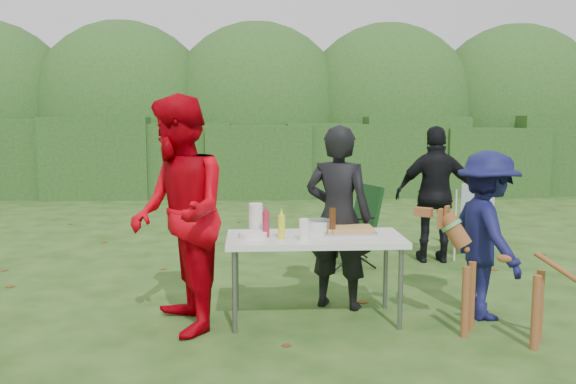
{
  "coord_description": "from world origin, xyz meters",
  "views": [
    {
      "loc": [
        -0.16,
        -5.33,
        1.77
      ],
      "look_at": [
        0.21,
        0.69,
        1.0
      ],
      "focal_mm": 38.0,
      "sensor_mm": 36.0,
      "label": 1
    }
  ],
  "objects": [
    {
      "name": "cup_stack",
      "position": [
        0.27,
        -0.43,
        0.83
      ],
      "size": [
        0.08,
        0.08,
        0.18
      ],
      "primitive_type": "cylinder",
      "color": "white",
      "rests_on": "folding_table"
    },
    {
      "name": "dog",
      "position": [
        1.81,
        -0.8,
        0.5
      ],
      "size": [
        1.1,
        0.93,
        0.99
      ],
      "primitive_type": null,
      "rotation": [
        0.0,
        0.0,
        2.55
      ],
      "color": "brown",
      "rests_on": "ground"
    },
    {
      "name": "lawn_chair",
      "position": [
        2.53,
        2.04,
        0.45
      ],
      "size": [
        0.73,
        0.73,
        0.89
      ],
      "primitive_type": null,
      "rotation": [
        0.0,
        0.0,
        3.75
      ],
      "color": "#4A92B7",
      "rests_on": "ground"
    },
    {
      "name": "food_tray",
      "position": [
        0.69,
        -0.13,
        0.75
      ],
      "size": [
        0.45,
        0.3,
        0.02
      ],
      "primitive_type": "cube",
      "color": "#B7B7BA",
      "rests_on": "folding_table"
    },
    {
      "name": "person_red_jacket",
      "position": [
        -0.75,
        -0.43,
        0.97
      ],
      "size": [
        0.98,
        1.12,
        1.93
      ],
      "primitive_type": "imported",
      "rotation": [
        0.0,
        0.0,
        -1.27
      ],
      "color": "#BC000C",
      "rests_on": "ground"
    },
    {
      "name": "ketchup_bottle",
      "position": [
        -0.04,
        -0.27,
        0.85
      ],
      "size": [
        0.06,
        0.06,
        0.22
      ],
      "primitive_type": "cylinder",
      "color": "#A51F3A",
      "rests_on": "folding_table"
    },
    {
      "name": "person_black_puffy",
      "position": [
        2.05,
        1.77,
        0.82
      ],
      "size": [
        0.99,
        0.49,
        1.64
      ],
      "primitive_type": "imported",
      "rotation": [
        0.0,
        0.0,
        3.04
      ],
      "color": "black",
      "rests_on": "ground"
    },
    {
      "name": "mustard_bottle",
      "position": [
        0.09,
        -0.35,
        0.84
      ],
      "size": [
        0.06,
        0.06,
        0.2
      ],
      "primitive_type": "cylinder",
      "color": "yellow",
      "rests_on": "folding_table"
    },
    {
      "name": "camping_chair",
      "position": [
        1.0,
        1.61,
        0.48
      ],
      "size": [
        0.77,
        0.77,
        0.96
      ],
      "primitive_type": null,
      "rotation": [
        0.0,
        0.0,
        3.5
      ],
      "color": "#123415",
      "rests_on": "ground"
    },
    {
      "name": "ground",
      "position": [
        0.0,
        0.0,
        0.0
      ],
      "size": [
        80.0,
        80.0,
        0.0
      ],
      "primitive_type": "plane",
      "color": "#1E4211"
    },
    {
      "name": "pasta_bowl",
      "position": [
        0.46,
        -0.04,
        0.79
      ],
      "size": [
        0.26,
        0.26,
        0.1
      ],
      "primitive_type": "cylinder",
      "color": "silver",
      "rests_on": "folding_table"
    },
    {
      "name": "plate_stack",
      "position": [
        -0.15,
        -0.29,
        0.77
      ],
      "size": [
        0.24,
        0.24,
        0.05
      ],
      "primitive_type": "cylinder",
      "color": "white",
      "rests_on": "folding_table"
    },
    {
      "name": "shrub_backdrop",
      "position": [
        0.0,
        9.6,
        1.6
      ],
      "size": [
        20.0,
        2.6,
        3.2
      ],
      "primitive_type": "ellipsoid",
      "color": "#3D6628",
      "rests_on": "ground"
    },
    {
      "name": "person_cook",
      "position": [
        0.63,
        0.1,
        0.84
      ],
      "size": [
        0.72,
        0.61,
        1.68
      ],
      "primitive_type": "imported",
      "rotation": [
        0.0,
        0.0,
        2.73
      ],
      "color": "black",
      "rests_on": "ground"
    },
    {
      "name": "focaccia_bread",
      "position": [
        0.69,
        -0.13,
        0.78
      ],
      "size": [
        0.4,
        0.26,
        0.04
      ],
      "primitive_type": "cube",
      "color": "tan",
      "rests_on": "food_tray"
    },
    {
      "name": "hedge_row",
      "position": [
        0.0,
        8.0,
        0.85
      ],
      "size": [
        22.0,
        1.4,
        1.7
      ],
      "primitive_type": "cube",
      "color": "#23471C",
      "rests_on": "ground"
    },
    {
      "name": "beer_bottle",
      "position": [
        0.53,
        -0.24,
        0.86
      ],
      "size": [
        0.06,
        0.06,
        0.24
      ],
      "primitive_type": "cylinder",
      "color": "#47230F",
      "rests_on": "folding_table"
    },
    {
      "name": "folding_table",
      "position": [
        0.38,
        -0.25,
        0.69
      ],
      "size": [
        1.5,
        0.7,
        0.74
      ],
      "color": "silver",
      "rests_on": "ground"
    },
    {
      "name": "paper_towel_roll",
      "position": [
        -0.12,
        -0.08,
        0.87
      ],
      "size": [
        0.12,
        0.12,
        0.26
      ],
      "primitive_type": "cylinder",
      "color": "white",
      "rests_on": "folding_table"
    },
    {
      "name": "child",
      "position": [
        1.88,
        -0.25,
        0.73
      ],
      "size": [
        0.66,
        1.01,
        1.46
      ],
      "primitive_type": "imported",
      "rotation": [
        0.0,
        0.0,
        1.7
      ],
      "color": "#121343",
      "rests_on": "ground"
    }
  ]
}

